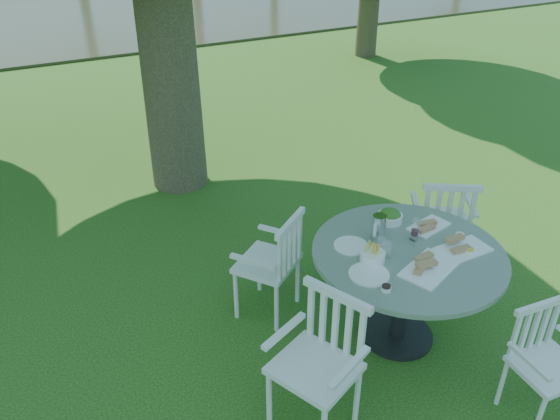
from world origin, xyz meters
The scene contains 7 objects.
ground centered at (0.00, 0.00, 0.00)m, with size 140.00×140.00×0.00m, color #18400D.
table centered at (0.56, -0.73, 0.67)m, with size 1.41×1.41×0.83m.
chair_ne centered at (1.43, -0.22, 0.57)m, with size 0.66×0.65×0.97m.
chair_nw centered at (-0.14, -0.02, 0.55)m, with size 0.64×0.63×0.93m.
chair_sw centered at (-0.38, -1.08, 0.57)m, with size 0.61×0.63×0.97m.
chair_se centered at (0.91, -1.69, 0.48)m, with size 0.45×0.43×0.82m.
tableware centered at (0.52, -0.65, 0.86)m, with size 1.12×0.94×0.21m.
Camera 1 is at (-1.82, -3.17, 3.07)m, focal length 35.00 mm.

